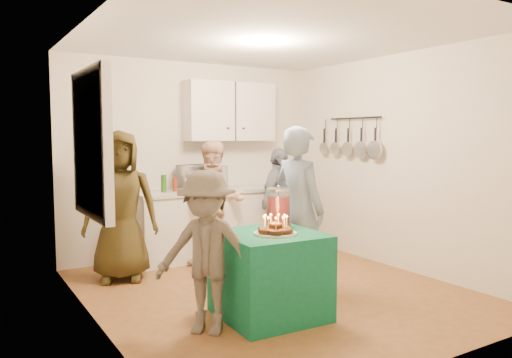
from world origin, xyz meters
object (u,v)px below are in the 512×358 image
party_table (270,275)px  woman_back_left (120,206)px  counter (217,224)px  punch_jar (278,208)px  man_birthday (299,210)px  microwave (202,177)px  woman_back_right (278,203)px  woman_back_center (216,203)px  child_near_left (206,252)px

party_table → woman_back_left: 2.05m
party_table → counter: bearing=74.6°
punch_jar → man_birthday: man_birthday is taller
counter → microwave: bearing=180.0°
party_table → punch_jar: punch_jar is taller
microwave → woman_back_right: (0.90, -0.48, -0.34)m
counter → woman_back_center: size_ratio=1.41×
woman_back_center → punch_jar: bearing=-83.1°
punch_jar → child_near_left: 1.00m
counter → woman_back_right: size_ratio=1.51×
microwave → woman_back_right: size_ratio=0.40×
microwave → punch_jar: 2.04m
child_near_left → woman_back_right: bearing=89.1°
woman_back_center → woman_back_right: (0.88, -0.09, -0.05)m
party_table → woman_back_left: (-0.80, 1.82, 0.46)m
party_table → man_birthday: (0.66, 0.46, 0.48)m
party_table → woman_back_center: woman_back_center is taller
woman_back_center → microwave: bearing=105.3°
woman_back_center → child_near_left: bearing=-106.2°
punch_jar → woman_back_left: size_ratio=0.20×
counter → party_table: bearing=-105.4°
microwave → party_table: microwave is taller
microwave → man_birthday: bearing=-79.6°
microwave → party_table: size_ratio=0.69×
party_table → microwave: bearing=79.7°
party_table → woman_back_center: (0.44, 1.91, 0.40)m
counter → woman_back_left: bearing=-162.0°
microwave → child_near_left: child_near_left is taller
woman_back_left → child_near_left: (0.16, -1.87, -0.17)m
woman_back_right → party_table: bearing=-158.0°
microwave → woman_back_center: woman_back_center is taller
counter → woman_back_left: size_ratio=1.31×
party_table → woman_back_left: bearing=113.7°
woman_back_left → punch_jar: bearing=-36.1°
counter → man_birthday: size_ratio=1.28×
counter → party_table: 2.38m
counter → microwave: microwave is taller
woman_back_center → woman_back_right: size_ratio=1.07×
punch_jar → woman_back_left: (-1.07, 1.56, -0.09)m
woman_back_left → woman_back_right: 2.12m
man_birthday → woman_back_center: size_ratio=1.10×
woman_back_left → woman_back_right: bearing=19.2°
counter → woman_back_center: woman_back_center is taller
man_birthday → punch_jar: bearing=105.7°
counter → party_table: (-0.63, -2.29, -0.05)m
microwave → woman_back_center: 0.48m
counter → child_near_left: (-1.28, -2.34, 0.24)m
woman_back_left → woman_back_right: woman_back_left is taller
counter → punch_jar: 2.12m
man_birthday → counter: bearing=-10.8°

